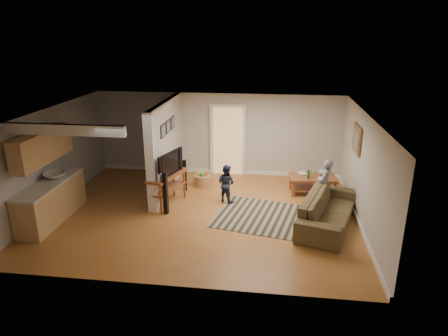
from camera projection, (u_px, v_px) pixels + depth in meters
The scene contains 11 objects.
ground at pixel (202, 213), 9.85m from camera, with size 7.50×7.50×0.00m, color #945725.
room_shell at pixel (161, 150), 9.90m from camera, with size 7.54×6.02×2.52m.
area_rug at pixel (271, 218), 9.59m from camera, with size 2.64×1.93×0.01m, color black.
sofa at pixel (327, 224), 9.27m from camera, with size 2.49×0.97×0.73m, color #443922.
coffee_table at pixel (313, 180), 10.95m from camera, with size 1.30×0.83×0.74m.
tv_console at pixel (167, 177), 10.08m from camera, with size 0.86×1.40×1.13m.
speaker_left at pixel (165, 194), 9.65m from camera, with size 0.10×0.10×1.04m, color black.
speaker_right at pixel (185, 175), 11.10m from camera, with size 0.09×0.09×0.89m, color black.
toy_basket at pixel (203, 180), 11.51m from camera, with size 0.50×0.50×0.44m.
child at pixel (323, 208), 10.10m from camera, with size 0.47×0.31×1.30m, color slate.
toddler at pixel (226, 201), 10.53m from camera, with size 0.49×0.38×1.01m, color #1B2439.
Camera 1 is at (1.69, -8.80, 4.26)m, focal length 32.00 mm.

